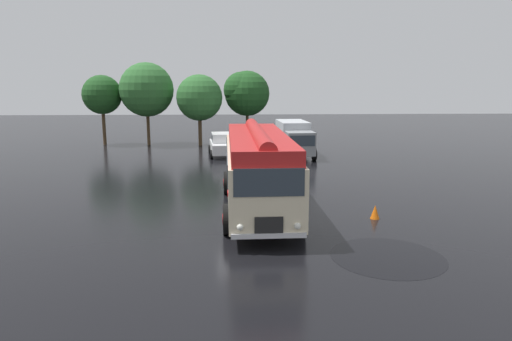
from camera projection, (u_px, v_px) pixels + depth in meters
name	position (u px, v px, depth m)	size (l,w,h in m)	color
ground_plane	(246.00, 209.00, 19.30)	(120.00, 120.00, 0.00)	black
vintage_bus	(258.00, 166.00, 18.92)	(3.03, 10.18, 3.49)	beige
car_near_left	(222.00, 144.00, 33.53)	(2.26, 4.34, 1.66)	silver
car_mid_left	(256.00, 144.00, 33.84)	(2.01, 4.22, 1.66)	#4C5156
box_van	(294.00, 137.00, 33.40)	(2.55, 5.86, 2.50)	#B2B7BC
tree_far_left	(102.00, 94.00, 38.84)	(3.32, 3.32, 5.97)	#4C3823
tree_left_of_centre	(146.00, 89.00, 38.82)	(4.59, 4.59, 7.02)	#4C3823
tree_centre	(200.00, 98.00, 38.55)	(3.90, 3.90, 6.01)	#4C3823
tree_right_of_centre	(245.00, 92.00, 40.40)	(4.08, 3.99, 6.36)	#4C3823
traffic_cone	(375.00, 212.00, 17.95)	(0.36, 0.36, 0.55)	orange
puddle_patch	(387.00, 257.00, 14.03)	(3.50, 3.50, 0.01)	black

